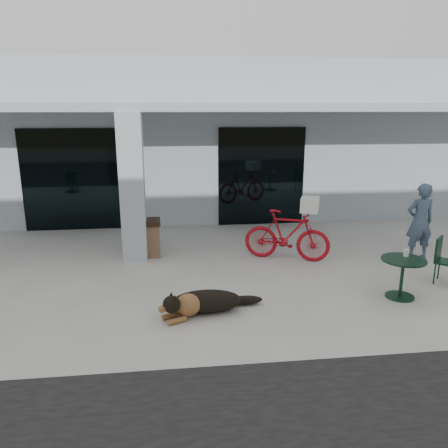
{
  "coord_description": "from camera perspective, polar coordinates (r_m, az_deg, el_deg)",
  "views": [
    {
      "loc": [
        -0.65,
        -6.88,
        3.19
      ],
      "look_at": [
        0.32,
        1.31,
        1.0
      ],
      "focal_mm": 35.0,
      "sensor_mm": 36.0,
      "label": 1
    }
  ],
  "objects": [
    {
      "name": "cup_near_dog",
      "position": [
        7.35,
        -6.2,
        -10.52
      ],
      "size": [
        0.1,
        0.1,
        0.1
      ],
      "primitive_type": "cylinder",
      "rotation": [
        0.0,
        0.0,
        0.36
      ],
      "color": "white",
      "rests_on": "ground"
    },
    {
      "name": "dog",
      "position": [
        7.09,
        -2.31,
        -9.9
      ],
      "size": [
        1.37,
        0.95,
        0.44
      ],
      "primitive_type": null,
      "rotation": [
        0.0,
        0.0,
        0.43
      ],
      "color": "black",
      "rests_on": "ground"
    },
    {
      "name": "overhang",
      "position": [
        10.5,
        -3.3,
        14.95
      ],
      "size": [
        22.0,
        2.8,
        0.18
      ],
      "primitive_type": "cube",
      "color": "#AEBFC6",
      "rests_on": "column"
    },
    {
      "name": "building",
      "position": [
        15.43,
        -4.4,
        11.32
      ],
      "size": [
        22.0,
        7.0,
        4.5
      ],
      "primitive_type": "cube",
      "color": "#AEBFC6",
      "rests_on": "ground"
    },
    {
      "name": "laundry_basket",
      "position": [
        9.27,
        11.14,
        2.5
      ],
      "size": [
        0.52,
        0.59,
        0.29
      ],
      "primitive_type": "cube",
      "rotation": [
        0.0,
        0.0,
        1.19
      ],
      "color": "white",
      "rests_on": "bicycle"
    },
    {
      "name": "storefront_glass_right",
      "position": [
        12.25,
        4.9,
        6.17
      ],
      "size": [
        2.4,
        0.06,
        2.7
      ],
      "primitive_type": "cube",
      "color": "black",
      "rests_on": "ground"
    },
    {
      "name": "cafe_chair_far_a",
      "position": [
        9.13,
        27.16,
        -4.38
      ],
      "size": [
        0.59,
        0.59,
        0.88
      ],
      "primitive_type": null,
      "rotation": [
        0.0,
        0.0,
        0.79
      ],
      "color": "#113220",
      "rests_on": "ground"
    },
    {
      "name": "storefront_glass_left",
      "position": [
        12.27,
        -18.74,
        5.46
      ],
      "size": [
        2.8,
        0.06,
        2.7
      ],
      "primitive_type": "cube",
      "color": "black",
      "rests_on": "ground"
    },
    {
      "name": "trash_receptacle",
      "position": [
        9.8,
        -9.68,
        -1.79
      ],
      "size": [
        0.51,
        0.51,
        0.83
      ],
      "primitive_type": null,
      "rotation": [
        0.0,
        0.0,
        0.04
      ],
      "color": "brown",
      "rests_on": "ground"
    },
    {
      "name": "cup_on_table",
      "position": [
        8.22,
        22.69,
        -3.49
      ],
      "size": [
        0.11,
        0.11,
        0.12
      ],
      "primitive_type": "cylinder",
      "rotation": [
        0.0,
        0.0,
        0.31
      ],
      "color": "white",
      "rests_on": "cafe_table_far"
    },
    {
      "name": "bicycle",
      "position": [
        9.48,
        8.22,
        -1.44
      ],
      "size": [
        1.9,
        1.16,
        1.1
      ],
      "primitive_type": "imported",
      "rotation": [
        0.0,
        0.0,
        1.19
      ],
      "color": "#B00E18",
      "rests_on": "ground"
    },
    {
      "name": "column",
      "position": [
        9.37,
        -11.88,
        4.53
      ],
      "size": [
        0.5,
        0.5,
        3.12
      ],
      "primitive_type": "cube",
      "color": "#AEBFC6",
      "rests_on": "ground"
    },
    {
      "name": "ground",
      "position": [
        7.61,
        -1.23,
        -9.9
      ],
      "size": [
        80.0,
        80.0,
        0.0
      ],
      "primitive_type": "plane",
      "color": "beige",
      "rests_on": "ground"
    },
    {
      "name": "person",
      "position": [
        10.28,
        24.2,
        0.28
      ],
      "size": [
        0.61,
        0.4,
        1.67
      ],
      "primitive_type": "imported",
      "rotation": [
        0.0,
        0.0,
        3.14
      ],
      "color": "#3F546B",
      "rests_on": "ground"
    },
    {
      "name": "cafe_table_far",
      "position": [
        8.18,
        22.19,
        -6.59
      ],
      "size": [
        0.94,
        0.94,
        0.7
      ],
      "primitive_type": null,
      "rotation": [
        0.0,
        0.0,
        0.31
      ],
      "color": "#113220",
      "rests_on": "ground"
    }
  ]
}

